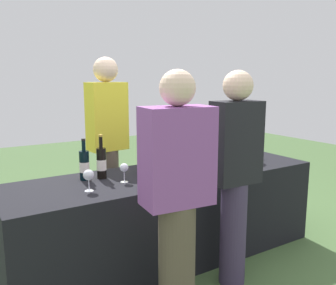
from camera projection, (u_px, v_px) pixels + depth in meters
The scene contains 18 objects.
ground_plane at pixel (168, 256), 3.09m from camera, with size 12.00×12.00×0.00m, color #476638.
tasting_table at pixel (168, 215), 3.02m from camera, with size 2.60×0.76×0.74m, color black.
wine_bottle_0 at pixel (84, 165), 2.73m from camera, with size 0.07×0.07×0.32m.
wine_bottle_1 at pixel (101, 163), 2.77m from camera, with size 0.07×0.07×0.34m.
wine_bottle_2 at pixel (143, 158), 2.92m from camera, with size 0.07×0.07×0.34m.
wine_bottle_3 at pixel (175, 152), 3.17m from camera, with size 0.07×0.07×0.32m.
wine_bottle_4 at pixel (215, 148), 3.42m from camera, with size 0.08×0.08×0.31m.
wine_bottle_5 at pixel (225, 147), 3.45m from camera, with size 0.08×0.08×0.31m.
wine_bottle_6 at pixel (247, 144), 3.62m from camera, with size 0.07×0.07×0.30m.
wine_glass_0 at pixel (89, 176), 2.45m from camera, with size 0.07×0.07×0.15m.
wine_glass_1 at pixel (124, 168), 2.66m from camera, with size 0.06×0.06×0.14m.
wine_glass_2 at pixel (157, 170), 2.65m from camera, with size 0.07×0.07×0.14m.
wine_glass_3 at pixel (166, 167), 2.74m from camera, with size 0.07×0.07×0.14m.
wine_glass_4 at pixel (225, 154), 3.18m from camera, with size 0.07×0.07×0.14m.
ice_bucket at pixel (242, 150), 3.37m from camera, with size 0.22×0.22×0.20m, color silver.
server_pouring at pixel (108, 139), 3.38m from camera, with size 0.37×0.23×1.68m.
guest_0 at pixel (177, 193), 2.13m from camera, with size 0.43×0.27×1.55m.
guest_1 at pixel (235, 171), 2.55m from camera, with size 0.36×0.21×1.55m.
Camera 1 is at (-1.52, -2.43, 1.50)m, focal length 38.73 mm.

